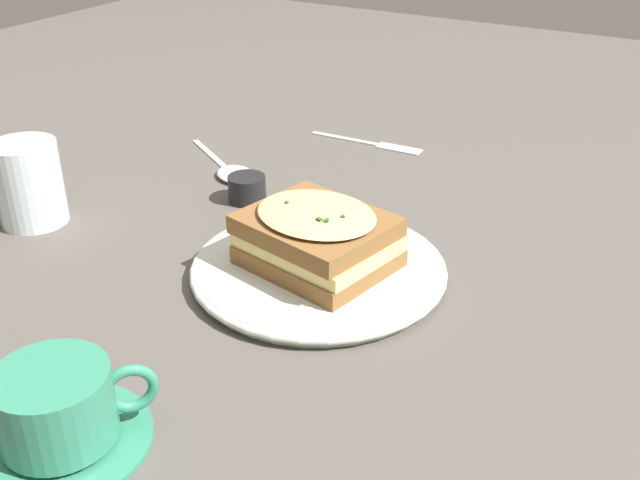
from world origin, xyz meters
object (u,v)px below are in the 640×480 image
Objects in this scene: teacup_with_saucer at (59,413)px; water_glass at (29,183)px; condiment_pot at (247,189)px; sandwich at (319,236)px; spoon at (233,172)px; dinner_plate at (320,268)px; fork at (378,144)px.

water_glass is (-0.30, 0.24, 0.02)m from teacup_with_saucer.
teacup_with_saucer is 2.87× the size of condiment_pot.
sandwich is 0.94× the size of spoon.
spoon is at bearing 61.51° from water_glass.
water_glass is at bearing 91.71° from teacup_with_saucer.
spoon is at bearing 144.06° from sandwich.
spoon is at bearing 61.80° from teacup_with_saucer.
condiment_pot is (0.18, 0.17, -0.03)m from water_glass.
sandwich reaches higher than spoon.
sandwich reaches higher than teacup_with_saucer.
dinner_plate is 2.70× the size of water_glass.
water_glass is (-0.34, -0.06, 0.04)m from dinner_plate.
teacup_with_saucer is 1.37× the size of water_glass.
teacup_with_saucer is 0.77× the size of spoon.
dinner_plate is 1.96× the size of teacup_with_saucer.
condiment_pot reaches higher than dinner_plate.
dinner_plate is at bearing 9.68° from water_glass.
water_glass reaches higher than dinner_plate.
dinner_plate is 0.20m from condiment_pot.
water_glass is 0.25m from spoon.
dinner_plate is 1.61× the size of sandwich.
water_glass is at bearing -31.48° from fork.
spoon is (-0.12, -0.19, 0.00)m from fork.
teacup_with_saucer is at bearing -38.83° from water_glass.
dinner_plate is at bearing 32.17° from teacup_with_saucer.
dinner_plate is 1.50× the size of fork.
teacup_with_saucer is at bearing -98.36° from dinner_plate.
fork is (-0.06, 0.65, -0.03)m from teacup_with_saucer.
condiment_pot reaches higher than spoon.
sandwich is 1.68× the size of water_glass.
sandwich is 1.22× the size of teacup_with_saucer.
teacup_with_saucer is at bearing -98.14° from sandwich.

